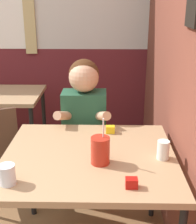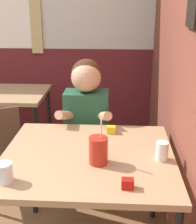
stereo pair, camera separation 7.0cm
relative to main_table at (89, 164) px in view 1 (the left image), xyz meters
The scene contains 10 objects.
brick_wall_right 1.11m from the main_table, 48.81° to the left, with size 0.08×4.24×2.70m.
back_wall 2.02m from the main_table, 107.41° to the left, with size 5.23×0.09×2.70m.
main_table is the anchor object (origin of this frame).
background_table 1.53m from the main_table, 126.44° to the left, with size 0.77×0.64×0.76m.
person_seated 0.64m from the main_table, 95.91° to the left, with size 0.42×0.42×1.20m.
cocktail_pitcher 0.19m from the main_table, 54.63° to the right, with size 0.11×0.11×0.28m.
glass_near_pitcher 0.51m from the main_table, 141.43° to the right, with size 0.08×0.08×0.10m.
glass_center 0.45m from the main_table, ahead, with size 0.07×0.07×0.11m.
condiment_ketchup 0.41m from the main_table, 56.03° to the right, with size 0.06×0.04×0.05m.
condiment_mustard 0.36m from the main_table, 67.57° to the left, with size 0.06×0.04×0.05m.
Camera 1 is at (0.64, -1.19, 1.64)m, focal length 50.00 mm.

